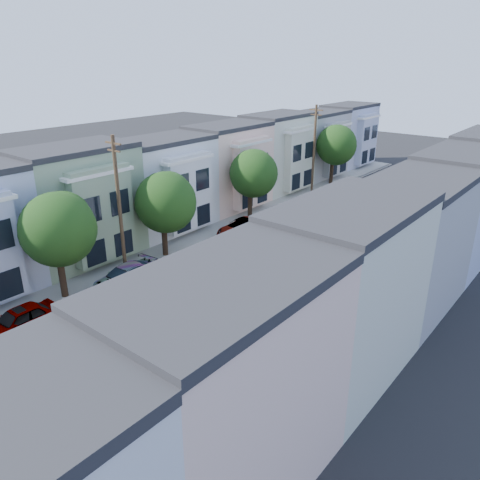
% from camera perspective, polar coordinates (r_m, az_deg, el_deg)
% --- Properties ---
extents(ground, '(160.00, 160.00, 0.00)m').
position_cam_1_polar(ground, '(29.85, -9.24, -8.84)').
color(ground, black).
rests_on(ground, ground).
extents(road_slab, '(12.00, 70.00, 0.02)m').
position_cam_1_polar(road_slab, '(40.19, 6.78, -0.43)').
color(road_slab, black).
rests_on(road_slab, ground).
extents(curb_left, '(0.30, 70.00, 0.15)m').
position_cam_1_polar(curb_left, '(43.46, 0.08, 1.54)').
color(curb_left, gray).
rests_on(curb_left, ground).
extents(curb_right, '(0.30, 70.00, 0.15)m').
position_cam_1_polar(curb_right, '(37.57, 14.56, -2.51)').
color(curb_right, gray).
rests_on(curb_right, ground).
extents(sidewalk_left, '(2.60, 70.00, 0.15)m').
position_cam_1_polar(sidewalk_left, '(44.24, -1.23, 1.91)').
color(sidewalk_left, gray).
rests_on(sidewalk_left, ground).
extents(sidewalk_right, '(2.60, 70.00, 0.15)m').
position_cam_1_polar(sidewalk_right, '(37.12, 16.36, -3.01)').
color(sidewalk_right, gray).
rests_on(sidewalk_right, ground).
extents(centerline, '(0.12, 70.00, 0.01)m').
position_cam_1_polar(centerline, '(40.20, 6.78, -0.44)').
color(centerline, gold).
rests_on(centerline, ground).
extents(townhouse_row_left, '(5.00, 70.00, 8.50)m').
position_cam_1_polar(townhouse_row_left, '(46.69, -4.79, 2.81)').
color(townhouse_row_left, '#A1A1A1').
rests_on(townhouse_row_left, ground).
extents(townhouse_row_right, '(5.00, 70.00, 8.50)m').
position_cam_1_polar(townhouse_row_right, '(36.06, 21.86, -4.62)').
color(townhouse_row_right, '#A1A1A1').
rests_on(townhouse_row_right, ground).
extents(tree_b, '(4.70, 4.70, 7.27)m').
position_cam_1_polar(tree_b, '(31.18, -21.37, 1.21)').
color(tree_b, black).
rests_on(tree_b, ground).
extents(tree_c, '(4.70, 4.70, 6.92)m').
position_cam_1_polar(tree_c, '(36.15, -9.14, 4.55)').
color(tree_c, black).
rests_on(tree_c, ground).
extents(tree_d, '(4.50, 4.50, 7.03)m').
position_cam_1_polar(tree_d, '(43.83, 1.57, 8.10)').
color(tree_d, black).
rests_on(tree_d, ground).
extents(tree_e, '(4.70, 4.70, 7.58)m').
position_cam_1_polar(tree_e, '(56.84, 11.58, 11.26)').
color(tree_e, black).
rests_on(tree_e, ground).
extents(tree_far_r, '(3.10, 3.10, 5.74)m').
position_cam_1_polar(tree_far_r, '(48.69, 23.10, 7.00)').
color(tree_far_r, black).
rests_on(tree_far_r, ground).
extents(utility_pole_near, '(1.60, 0.26, 10.00)m').
position_cam_1_polar(utility_pole_near, '(33.49, -14.47, 3.84)').
color(utility_pole_near, '#42301E').
rests_on(utility_pole_near, ground).
extents(utility_pole_far, '(1.60, 0.26, 10.00)m').
position_cam_1_polar(utility_pole_far, '(52.62, 8.99, 10.57)').
color(utility_pole_far, '#42301E').
rests_on(utility_pole_far, ground).
extents(fedex_truck, '(2.57, 6.68, 3.20)m').
position_cam_1_polar(fedex_truck, '(34.13, 4.91, -1.22)').
color(fedex_truck, white).
rests_on(fedex_truck, ground).
extents(lead_sedan, '(2.20, 4.88, 1.54)m').
position_cam_1_polar(lead_sedan, '(42.70, 12.95, 1.59)').
color(lead_sedan, black).
rests_on(lead_sedan, ground).
extents(parked_left_b, '(1.85, 4.75, 1.54)m').
position_cam_1_polar(parked_left_b, '(30.13, -25.38, -8.85)').
color(parked_left_b, black).
rests_on(parked_left_b, ground).
extents(parked_left_c, '(2.42, 4.97, 1.44)m').
position_cam_1_polar(parked_left_c, '(33.40, -13.90, -4.35)').
color(parked_left_c, '#98999B').
rests_on(parked_left_c, ground).
extents(parked_left_d, '(2.76, 5.27, 1.42)m').
position_cam_1_polar(parked_left_d, '(41.52, 0.07, 1.50)').
color(parked_left_d, '#401302').
rests_on(parked_left_d, ground).
extents(parked_right_a, '(2.35, 5.12, 1.51)m').
position_cam_1_polar(parked_right_a, '(22.12, -17.54, -19.63)').
color(parked_right_a, '#3C3C3C').
rests_on(parked_right_a, ground).
extents(parked_right_b, '(2.52, 5.32, 1.47)m').
position_cam_1_polar(parked_right_b, '(24.32, -7.96, -14.50)').
color(parked_right_b, silver).
rests_on(parked_right_b, ground).
extents(parked_right_c, '(2.40, 5.04, 1.39)m').
position_cam_1_polar(parked_right_c, '(40.77, 15.32, 0.28)').
color(parked_right_c, black).
rests_on(parked_right_c, ground).
extents(parked_right_d, '(1.68, 4.16, 1.36)m').
position_cam_1_polar(parked_right_d, '(50.44, 20.51, 3.73)').
color(parked_right_d, black).
rests_on(parked_right_d, ground).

